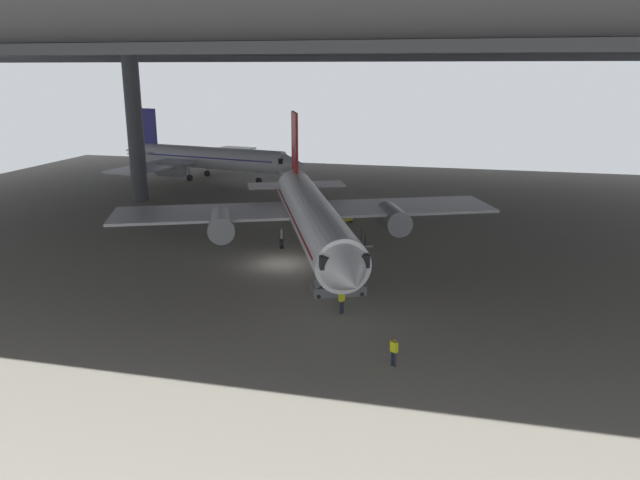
{
  "coord_description": "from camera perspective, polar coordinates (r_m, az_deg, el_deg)",
  "views": [
    {
      "loc": [
        14.59,
        -45.87,
        15.48
      ],
      "look_at": [
        3.61,
        -0.89,
        2.54
      ],
      "focal_mm": 34.43,
      "sensor_mm": 36.0,
      "label": 1
    }
  ],
  "objects": [
    {
      "name": "ground_plane",
      "position": [
        50.56,
        -3.75,
        -2.24
      ],
      "size": [
        110.0,
        110.0,
        0.0
      ],
      "primitive_type": "plane",
      "color": "gray"
    },
    {
      "name": "hangar_structure",
      "position": [
        61.44,
        -0.14,
        17.61
      ],
      "size": [
        121.0,
        99.0,
        18.26
      ],
      "color": "#4C4F54",
      "rests_on": "ground_plane"
    },
    {
      "name": "baggage_tug",
      "position": [
        64.49,
        2.07,
        2.21
      ],
      "size": [
        2.4,
        2.41,
        0.9
      ],
      "color": "yellow",
      "rests_on": "ground_plane"
    },
    {
      "name": "crew_worker_by_stairs",
      "position": [
        40.15,
        2.03,
        -5.52
      ],
      "size": [
        0.39,
        0.46,
        1.75
      ],
      "color": "#232838",
      "rests_on": "ground_plane"
    },
    {
      "name": "crew_worker_near_nose",
      "position": [
        33.63,
        6.88,
        -10.1
      ],
      "size": [
        0.48,
        0.37,
        1.67
      ],
      "color": "#232838",
      "rests_on": "ground_plane"
    },
    {
      "name": "airplane_distant",
      "position": [
        90.32,
        -10.44,
        7.52
      ],
      "size": [
        30.57,
        29.88,
        9.86
      ],
      "color": "white",
      "rests_on": "ground_plane"
    },
    {
      "name": "boarding_stairs",
      "position": [
        43.69,
        1.83,
        -4.12
      ],
      "size": [
        4.38,
        2.89,
        4.62
      ],
      "color": "slate",
      "rests_on": "ground_plane"
    },
    {
      "name": "airplane_main",
      "position": [
        52.29,
        -0.77,
        2.29
      ],
      "size": [
        34.36,
        34.41,
        11.29
      ],
      "color": "white",
      "rests_on": "ground_plane"
    }
  ]
}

